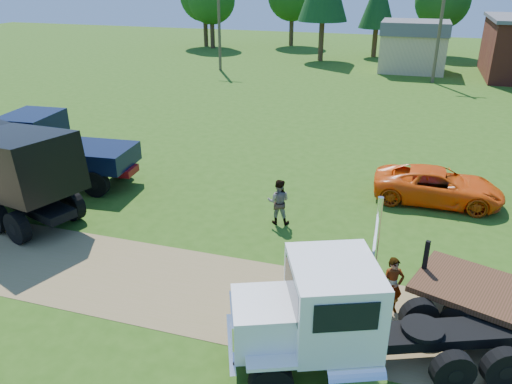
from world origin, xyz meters
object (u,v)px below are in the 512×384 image
(spectator_a, at_px, (392,286))
(white_semi_tractor, at_px, (335,317))
(orange_pickup, at_px, (438,186))
(navy_truck, at_px, (49,148))

(spectator_a, bearing_deg, white_semi_tractor, -139.42)
(orange_pickup, relative_size, spectator_a, 3.01)
(spectator_a, bearing_deg, navy_truck, 136.60)
(white_semi_tractor, distance_m, orange_pickup, 11.33)
(white_semi_tractor, distance_m, navy_truck, 16.51)
(navy_truck, height_order, spectator_a, navy_truck)
(white_semi_tractor, xyz_separation_m, orange_pickup, (2.66, 10.99, -0.75))
(white_semi_tractor, bearing_deg, spectator_a, 42.57)
(navy_truck, height_order, orange_pickup, navy_truck)
(navy_truck, distance_m, orange_pickup, 17.34)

